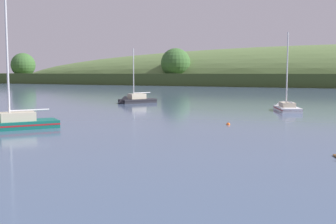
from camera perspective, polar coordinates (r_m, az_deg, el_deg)
The scene contains 4 objects.
sailboat_near_mooring at distance 79.00m, azimuth -4.78°, elevation 1.47°, with size 5.93×8.30×11.49m.
sailboat_midwater_white at distance 65.99m, azimuth 15.92°, elevation 0.35°, with size 5.87×8.49×13.25m.
sailboat_far_left at distance 45.35m, azimuth -21.17°, elevation -1.77°, with size 7.24×8.86×14.45m.
mooring_buoy_off_fishing_boat at distance 46.57m, azimuth 8.29°, elevation -1.73°, with size 0.44×0.44×0.52m.
Camera 1 is at (24.32, -8.33, 5.76)m, focal length 44.28 mm.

